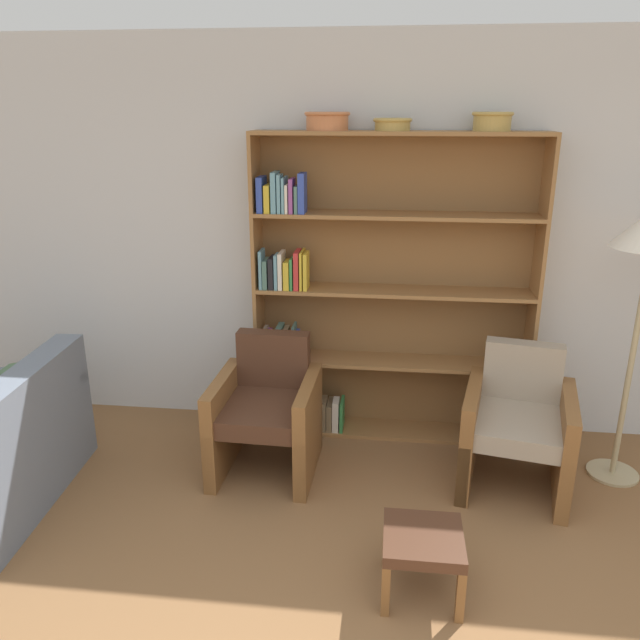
% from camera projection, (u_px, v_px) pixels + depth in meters
% --- Properties ---
extents(wall_back, '(12.00, 0.06, 2.75)m').
position_uv_depth(wall_back, '(403.00, 242.00, 4.34)').
color(wall_back, silver).
rests_on(wall_back, ground).
extents(bookshelf, '(1.91, 0.30, 2.13)m').
position_uv_depth(bookshelf, '(369.00, 299.00, 4.32)').
color(bookshelf, olive).
rests_on(bookshelf, ground).
extents(bowl_slate, '(0.29, 0.29, 0.11)m').
position_uv_depth(bowl_slate, '(327.00, 120.00, 3.96)').
color(bowl_slate, '#C67547').
rests_on(bowl_slate, bookshelf).
extents(bowl_olive, '(0.25, 0.25, 0.08)m').
position_uv_depth(bowl_olive, '(393.00, 123.00, 3.92)').
color(bowl_olive, tan).
rests_on(bowl_olive, bookshelf).
extents(bowl_sage, '(0.25, 0.25, 0.11)m').
position_uv_depth(bowl_sage, '(492.00, 120.00, 3.84)').
color(bowl_sage, tan).
rests_on(bowl_sage, bookshelf).
extents(armchair_leather, '(0.66, 0.70, 0.86)m').
position_uv_depth(armchair_leather, '(267.00, 411.00, 4.03)').
color(armchair_leather, brown).
rests_on(armchair_leather, ground).
extents(armchair_cushioned, '(0.76, 0.79, 0.86)m').
position_uv_depth(armchair_cushioned, '(518.00, 425.00, 3.86)').
color(armchair_cushioned, brown).
rests_on(armchair_cushioned, ground).
extents(footstool, '(0.38, 0.38, 0.33)m').
position_uv_depth(footstool, '(423.00, 544.00, 2.99)').
color(footstool, brown).
rests_on(footstool, ground).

